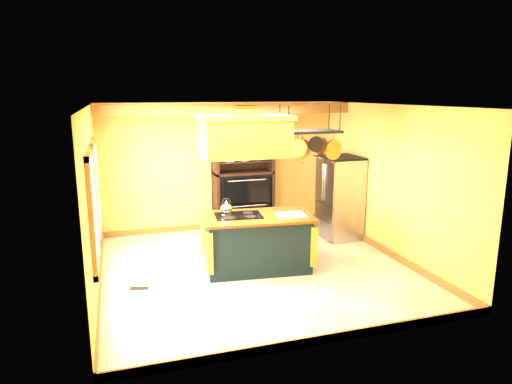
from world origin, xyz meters
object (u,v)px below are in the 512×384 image
hutch (243,190)px  pot_rack (310,139)px  refrigerator (340,199)px  kitchen_island (257,242)px  range_hood (245,135)px

hutch → pot_rack: bearing=-77.0°
refrigerator → pot_rack: bearing=-136.4°
kitchen_island → pot_rack: (0.92, -0.00, 1.68)m
pot_rack → range_hood: bearing=180.0°
range_hood → pot_rack: same height
range_hood → hutch: 2.72m
kitchen_island → range_hood: range_hood is taller
kitchen_island → pot_rack: 1.91m
range_hood → hutch: bearing=75.4°
pot_rack → hutch: size_ratio=0.49×
range_hood → hutch: size_ratio=0.65×
kitchen_island → hutch: (0.39, 2.26, 0.39)m
pot_rack → refrigerator: bearing=43.6°
refrigerator → hutch: hutch is taller
pot_rack → refrigerator: (1.20, 1.14, -1.36)m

